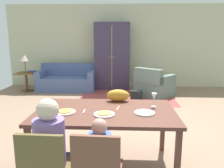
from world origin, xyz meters
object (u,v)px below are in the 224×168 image
at_px(wine_glass, 154,97).
at_px(person_man, 52,156).
at_px(plate_near_man, 65,112).
at_px(plate_near_child, 104,114).
at_px(armchair, 154,85).
at_px(side_table, 26,79).
at_px(table_lamp, 25,59).
at_px(handbag, 137,95).
at_px(cat, 118,95).
at_px(book_upper, 32,71).
at_px(book_lower, 32,72).
at_px(dining_chair_man, 46,168).
at_px(couch, 67,80).
at_px(dining_table, 105,115).
at_px(person_child, 100,165).
at_px(armoire, 112,56).
at_px(plate_near_woman, 144,113).

distance_m(wine_glass, person_man, 1.47).
relative_size(plate_near_man, plate_near_child, 1.00).
height_order(armchair, side_table, armchair).
height_order(table_lamp, handbag, table_lamp).
xyz_separation_m(cat, book_upper, (-2.73, 3.70, -0.22)).
bearing_deg(book_lower, table_lamp, -177.64).
relative_size(dining_chair_man, side_table, 1.50).
xyz_separation_m(plate_near_child, person_man, (-0.48, -0.53, -0.26)).
relative_size(plate_near_child, dining_chair_man, 0.29).
bearing_deg(couch, plate_near_man, -76.65).
distance_m(dining_table, side_table, 4.95).
height_order(person_man, person_child, person_man).
xyz_separation_m(cat, armoire, (-0.27, 4.20, 0.20)).
bearing_deg(plate_near_child, plate_near_woman, 9.48).
relative_size(person_child, armchair, 0.77).
relative_size(person_child, side_table, 1.59).
bearing_deg(book_lower, side_table, -177.64).
bearing_deg(armchair, couch, 165.21).
distance_m(dining_table, plate_near_child, 0.20).
relative_size(person_man, table_lamp, 2.05).
bearing_deg(wine_glass, plate_near_man, -164.82).
bearing_deg(side_table, handbag, -15.05).
height_order(person_child, couch, person_child).
relative_size(table_lamp, book_upper, 2.45).
bearing_deg(plate_near_man, dining_table, 14.07).
relative_size(person_man, book_upper, 5.04).
bearing_deg(book_upper, plate_near_child, -59.10).
distance_m(wine_glass, person_child, 1.19).
xyz_separation_m(armchair, book_upper, (-3.68, 0.46, 0.30)).
relative_size(dining_table, wine_glass, 9.36).
height_order(dining_table, plate_near_child, plate_near_child).
bearing_deg(table_lamp, cat, -51.62).
height_order(plate_near_woman, couch, couch).
bearing_deg(side_table, book_upper, 7.55).
xyz_separation_m(table_lamp, book_upper, (0.18, 0.02, -0.39)).
xyz_separation_m(plate_near_woman, book_lower, (-3.05, 4.21, -0.18)).
bearing_deg(cat, person_man, -117.47).
bearing_deg(wine_glass, dining_chair_man, -136.05).
bearing_deg(wine_glass, cat, 152.53).
bearing_deg(handbag, person_child, -98.54).
relative_size(plate_near_man, plate_near_woman, 1.00).
relative_size(dining_table, person_child, 1.88).
bearing_deg(armchair, dining_table, -106.78).
bearing_deg(couch, book_lower, -166.28).
distance_m(person_child, armchair, 4.51).
relative_size(dining_table, table_lamp, 3.22).
bearing_deg(plate_near_child, armoire, 91.47).
distance_m(wine_glass, couch, 4.74).
distance_m(wine_glass, handbag, 3.11).
bearing_deg(person_man, plate_near_woman, 32.64).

